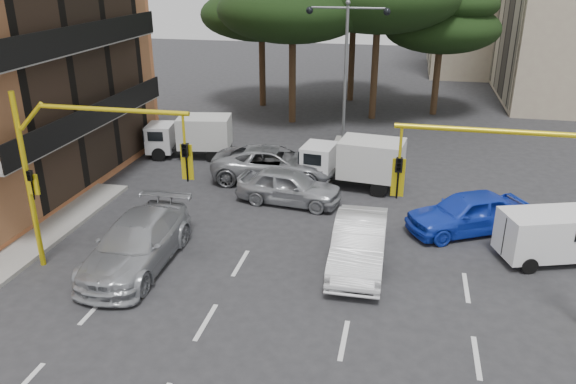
# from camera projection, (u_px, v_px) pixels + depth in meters

# --- Properties ---
(ground) EXTENTS (120.00, 120.00, 0.00)m
(ground) POSITION_uv_depth(u_px,v_px,m) (273.00, 331.00, 15.80)
(ground) COLOR #28282B
(ground) RESTS_ON ground
(median_strip) EXTENTS (1.40, 6.00, 0.15)m
(median_strip) POSITION_uv_depth(u_px,v_px,m) (342.00, 153.00, 30.24)
(median_strip) COLOR gray
(median_strip) RESTS_ON ground
(pine_left_far) EXTENTS (8.32, 8.32, 9.30)m
(pine_left_far) POSITION_uv_depth(u_px,v_px,m) (262.00, 5.00, 37.99)
(pine_left_far) COLOR #382616
(pine_left_far) RESTS_ON ground
(pine_right) EXTENTS (7.49, 7.49, 8.37)m
(pine_right) POSITION_uv_depth(u_px,v_px,m) (443.00, 19.00, 35.93)
(pine_right) COLOR #382616
(pine_right) RESTS_ON ground
(signal_mast_right) EXTENTS (5.79, 0.37, 6.00)m
(signal_mast_right) POSITION_uv_depth(u_px,v_px,m) (540.00, 197.00, 14.81)
(signal_mast_right) COLOR yellow
(signal_mast_right) RESTS_ON ground
(signal_mast_left) EXTENTS (5.79, 0.37, 6.00)m
(signal_mast_left) POSITION_uv_depth(u_px,v_px,m) (74.00, 161.00, 17.44)
(signal_mast_left) COLOR yellow
(signal_mast_left) RESTS_ON ground
(street_lamp_center) EXTENTS (4.16, 0.36, 7.77)m
(street_lamp_center) POSITION_uv_depth(u_px,v_px,m) (346.00, 52.00, 28.21)
(street_lamp_center) COLOR slate
(street_lamp_center) RESTS_ON median_strip
(car_white_hatch) EXTENTS (1.79, 4.96, 1.63)m
(car_white_hatch) POSITION_uv_depth(u_px,v_px,m) (359.00, 244.00, 18.93)
(car_white_hatch) COLOR silver
(car_white_hatch) RESTS_ON ground
(car_blue_compact) EXTENTS (5.03, 3.86, 1.60)m
(car_blue_compact) POSITION_uv_depth(u_px,v_px,m) (467.00, 213.00, 21.32)
(car_blue_compact) COLOR #1838C5
(car_blue_compact) RESTS_ON ground
(car_silver_wagon) EXTENTS (2.41, 5.73, 1.65)m
(car_silver_wagon) POSITION_uv_depth(u_px,v_px,m) (137.00, 243.00, 18.93)
(car_silver_wagon) COLOR #A3A6AB
(car_silver_wagon) RESTS_ON ground
(car_silver_cross_a) EXTENTS (6.04, 3.21, 1.62)m
(car_silver_cross_a) POSITION_uv_depth(u_px,v_px,m) (274.00, 164.00, 26.42)
(car_silver_cross_a) COLOR gray
(car_silver_cross_a) RESTS_ON ground
(car_silver_cross_b) EXTENTS (4.67, 2.33, 1.53)m
(car_silver_cross_b) POSITION_uv_depth(u_px,v_px,m) (289.00, 186.00, 23.93)
(car_silver_cross_b) COLOR #9FA2A7
(car_silver_cross_b) RESTS_ON ground
(van_white) EXTENTS (4.00, 2.74, 1.83)m
(van_white) POSITION_uv_depth(u_px,v_px,m) (554.00, 236.00, 19.23)
(van_white) COLOR white
(van_white) RESTS_ON ground
(box_truck_a) EXTENTS (4.69, 2.58, 2.18)m
(box_truck_a) POSITION_uv_depth(u_px,v_px,m) (190.00, 137.00, 29.57)
(box_truck_a) COLOR silver
(box_truck_a) RESTS_ON ground
(box_truck_b) EXTENTS (4.85, 2.51, 2.29)m
(box_truck_b) POSITION_uv_depth(u_px,v_px,m) (353.00, 163.00, 25.57)
(box_truck_b) COLOR white
(box_truck_b) RESTS_ON ground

